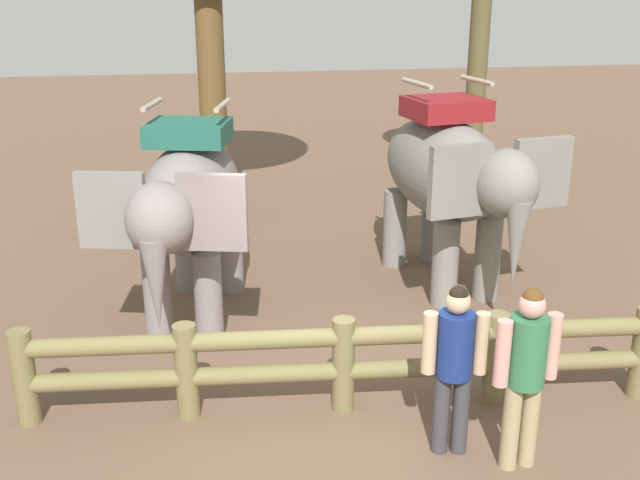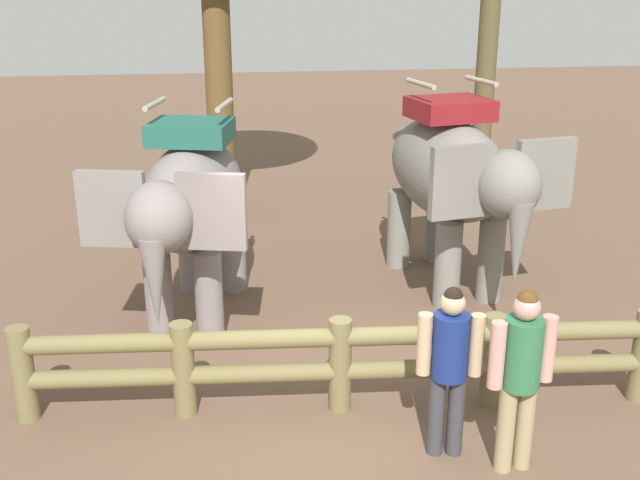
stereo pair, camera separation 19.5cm
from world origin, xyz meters
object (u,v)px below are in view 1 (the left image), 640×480
(log_fence, at_px, (343,358))
(tourist_man_in_blue, at_px, (454,359))
(tourist_woman_in_black, at_px, (526,366))
(elephant_near_left, at_px, (189,204))
(elephant_center, at_px, (450,175))

(log_fence, bearing_deg, tourist_man_in_blue, -46.74)
(tourist_woman_in_black, bearing_deg, log_fence, 139.09)
(elephant_near_left, height_order, tourist_man_in_blue, elephant_near_left)
(elephant_near_left, bearing_deg, elephant_center, 8.85)
(log_fence, bearing_deg, elephant_center, 55.13)
(elephant_near_left, relative_size, tourist_woman_in_black, 1.90)
(elephant_near_left, xyz_separation_m, elephant_center, (3.71, 0.58, 0.07))
(tourist_man_in_blue, bearing_deg, tourist_woman_in_black, -29.40)
(log_fence, xyz_separation_m, tourist_woman_in_black, (1.45, -1.25, 0.45))
(elephant_near_left, bearing_deg, tourist_man_in_blue, -54.83)
(elephant_center, bearing_deg, tourist_woman_in_black, -99.28)
(elephant_center, distance_m, tourist_man_in_blue, 4.28)
(log_fence, distance_m, tourist_man_in_blue, 1.34)
(log_fence, distance_m, elephant_center, 3.93)
(tourist_woman_in_black, bearing_deg, tourist_man_in_blue, 150.60)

